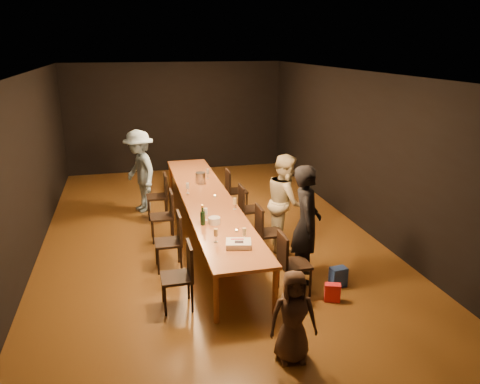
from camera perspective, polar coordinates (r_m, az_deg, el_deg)
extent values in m
plane|color=#4D2F13|center=(8.95, -3.92, -5.26)|extent=(10.00, 10.00, 0.00)
cube|color=black|center=(13.35, -7.86, 8.99)|extent=(6.00, 0.04, 3.00)
cube|color=black|center=(3.95, 8.69, -12.74)|extent=(6.00, 0.04, 3.00)
cube|color=black|center=(8.53, -24.43, 2.62)|extent=(0.04, 10.00, 3.00)
cube|color=black|center=(9.44, 14.18, 5.02)|extent=(0.04, 10.00, 3.00)
cube|color=silver|center=(8.26, -4.37, 14.27)|extent=(6.00, 10.00, 0.04)
cube|color=#9C572D|center=(8.70, -4.02, -0.86)|extent=(0.90, 6.00, 0.05)
cylinder|color=#9C572D|center=(6.18, -2.92, -12.86)|extent=(0.08, 0.08, 0.70)
cylinder|color=#9C572D|center=(6.35, 4.34, -11.96)|extent=(0.08, 0.08, 0.70)
cylinder|color=#9C572D|center=(11.51, -8.45, 1.70)|extent=(0.08, 0.08, 0.70)
cylinder|color=#9C572D|center=(11.60, -4.52, 1.97)|extent=(0.08, 0.08, 0.70)
imported|color=black|center=(7.08, 8.09, -3.87)|extent=(0.62, 0.77, 1.81)
imported|color=beige|center=(8.21, 5.56, -1.16)|extent=(0.80, 0.94, 1.69)
imported|color=#7BA0BF|center=(10.17, -12.11, 2.48)|extent=(1.00, 1.29, 1.77)
imported|color=#453226|center=(5.47, 6.50, -14.86)|extent=(0.59, 0.42, 1.11)
cube|color=red|center=(6.87, 11.20, -11.93)|extent=(0.25, 0.19, 0.26)
cube|color=#284AAD|center=(7.26, 11.88, -10.09)|extent=(0.26, 0.19, 0.30)
cube|color=white|center=(6.62, -0.18, -6.33)|extent=(0.41, 0.36, 0.08)
cube|color=black|center=(6.58, -0.12, -6.10)|extent=(0.14, 0.12, 0.00)
cube|color=red|center=(6.67, -0.32, -5.76)|extent=(0.18, 0.07, 0.00)
cylinder|color=white|center=(7.43, -3.14, -3.50)|extent=(0.21, 0.21, 0.11)
cylinder|color=#B8B8BD|center=(9.59, -4.86, 1.75)|extent=(0.20, 0.20, 0.22)
cylinder|color=#B2B7B2|center=(7.13, -0.43, -4.76)|extent=(0.05, 0.05, 0.03)
cylinder|color=#B2B7B2|center=(8.72, -3.08, -0.50)|extent=(0.05, 0.05, 0.03)
cylinder|color=#B2B7B2|center=(10.22, -4.76, 2.20)|extent=(0.05, 0.05, 0.03)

